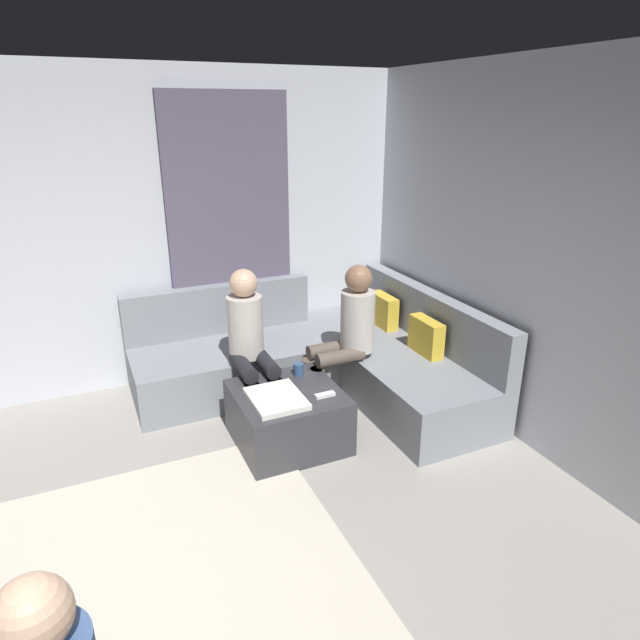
% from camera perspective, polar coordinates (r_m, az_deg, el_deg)
% --- Properties ---
extents(wall_left, '(0.12, 6.00, 2.70)m').
position_cam_1_polar(wall_left, '(4.97, -24.26, 7.55)').
color(wall_left, silver).
rests_on(wall_left, ground_plane).
extents(curtain_panel, '(0.06, 1.10, 2.50)m').
position_cam_1_polar(curtain_panel, '(5.06, -9.18, 8.16)').
color(curtain_panel, '#595166').
rests_on(curtain_panel, ground_plane).
extents(area_rug, '(2.60, 2.20, 0.01)m').
position_cam_1_polar(area_rug, '(3.16, -16.71, -27.85)').
color(area_rug, beige).
rests_on(area_rug, ground_plane).
extents(sectional_couch, '(2.10, 2.55, 0.87)m').
position_cam_1_polar(sectional_couch, '(4.88, 0.47, -4.11)').
color(sectional_couch, gray).
rests_on(sectional_couch, ground_plane).
extents(ottoman, '(0.76, 0.76, 0.42)m').
position_cam_1_polar(ottoman, '(4.17, -3.35, -9.92)').
color(ottoman, '#333338').
rests_on(ottoman, ground_plane).
extents(folded_blanket, '(0.44, 0.36, 0.04)m').
position_cam_1_polar(folded_blanket, '(3.94, -4.53, -8.08)').
color(folded_blanket, white).
rests_on(folded_blanket, ottoman).
extents(coffee_mug, '(0.08, 0.08, 0.10)m').
position_cam_1_polar(coffee_mug, '(4.28, -2.24, -5.08)').
color(coffee_mug, '#334C72').
rests_on(coffee_mug, ottoman).
extents(game_remote, '(0.05, 0.15, 0.02)m').
position_cam_1_polar(game_remote, '(3.99, 0.51, -7.74)').
color(game_remote, white).
rests_on(game_remote, ottoman).
extents(person_on_couch_back, '(0.30, 0.60, 1.20)m').
position_cam_1_polar(person_on_couch_back, '(4.50, 2.78, -1.15)').
color(person_on_couch_back, brown).
rests_on(person_on_couch_back, ground_plane).
extents(person_on_couch_side, '(0.60, 0.30, 1.20)m').
position_cam_1_polar(person_on_couch_side, '(4.37, -7.26, -1.97)').
color(person_on_couch_side, black).
rests_on(person_on_couch_side, ground_plane).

